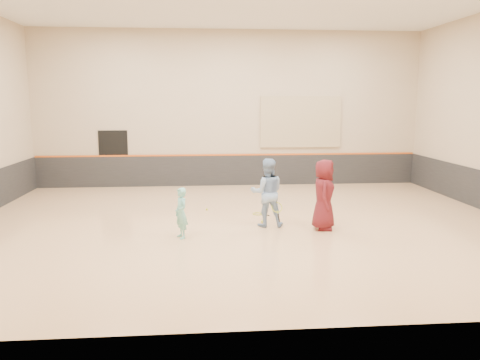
{
  "coord_description": "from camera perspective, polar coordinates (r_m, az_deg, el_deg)",
  "views": [
    {
      "loc": [
        -1.12,
        -12.31,
        3.31
      ],
      "look_at": [
        -0.06,
        0.4,
        1.15
      ],
      "focal_mm": 35.0,
      "sensor_mm": 36.0,
      "label": 1
    }
  ],
  "objects": [
    {
      "name": "girl",
      "position": [
        11.46,
        -7.19,
        -4.02
      ],
      "size": [
        0.46,
        0.54,
        1.25
      ],
      "primitive_type": "imported",
      "rotation": [
        0.0,
        0.0,
        -1.15
      ],
      "color": "#7BD6CA",
      "rests_on": "floor"
    },
    {
      "name": "acoustic_panel",
      "position": [
        18.7,
        7.41,
        7.04
      ],
      "size": [
        3.2,
        0.08,
        2.0
      ],
      "primitive_type": "cube",
      "color": "tan",
      "rests_on": "wall_back"
    },
    {
      "name": "ball_in_hand",
      "position": [
        12.19,
        11.02,
        -0.76
      ],
      "size": [
        0.07,
        0.07,
        0.07
      ],
      "primitive_type": "sphere",
      "color": "gold",
      "rests_on": "young_man"
    },
    {
      "name": "wainscot_back",
      "position": [
        18.51,
        -1.24,
        1.19
      ],
      "size": [
        14.9,
        0.04,
        1.2
      ],
      "primitive_type": "cube",
      "color": "#232326",
      "rests_on": "floor"
    },
    {
      "name": "held_racket",
      "position": [
        12.28,
        4.51,
        -3.33
      ],
      "size": [
        0.4,
        0.4,
        0.57
      ],
      "primitive_type": null,
      "color": "yellow",
      "rests_on": "instructor"
    },
    {
      "name": "accent_stripe",
      "position": [
        18.42,
        -1.24,
        3.09
      ],
      "size": [
        14.9,
        0.03,
        0.06
      ],
      "primitive_type": "cube",
      "color": "#D85914",
      "rests_on": "wall_back"
    },
    {
      "name": "ball_beside_spare",
      "position": [
        14.38,
        -4.07,
        -3.58
      ],
      "size": [
        0.07,
        0.07,
        0.07
      ],
      "primitive_type": "sphere",
      "color": "#C5DB32",
      "rests_on": "floor"
    },
    {
      "name": "spare_racket",
      "position": [
        13.87,
        2.15,
        -4.12
      ],
      "size": [
        0.66,
        0.66,
        0.04
      ],
      "primitive_type": null,
      "color": "gold",
      "rests_on": "floor"
    },
    {
      "name": "young_man",
      "position": [
        12.29,
        10.19,
        -1.77
      ],
      "size": [
        0.78,
        1.01,
        1.83
      ],
      "primitive_type": "imported",
      "rotation": [
        0.0,
        0.0,
        1.33
      ],
      "color": "#5C151C",
      "rests_on": "floor"
    },
    {
      "name": "room",
      "position": [
        12.61,
        0.43,
        -1.81
      ],
      "size": [
        15.04,
        12.04,
        6.22
      ],
      "color": "tan",
      "rests_on": "ground"
    },
    {
      "name": "instructor",
      "position": [
        12.42,
        3.32,
        -1.54
      ],
      "size": [
        0.91,
        0.72,
        1.82
      ],
      "primitive_type": "imported",
      "rotation": [
        0.0,
        0.0,
        3.1
      ],
      "color": "#8BACD8",
      "rests_on": "floor"
    },
    {
      "name": "ball_under_racket",
      "position": [
        12.92,
        2.71,
        -5.09
      ],
      "size": [
        0.07,
        0.07,
        0.07
      ],
      "primitive_type": "sphere",
      "color": "yellow",
      "rests_on": "floor"
    },
    {
      "name": "doorway",
      "position": [
        18.73,
        -15.13,
        2.5
      ],
      "size": [
        1.1,
        0.05,
        2.2
      ],
      "primitive_type": "cube",
      "color": "black",
      "rests_on": "floor"
    }
  ]
}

